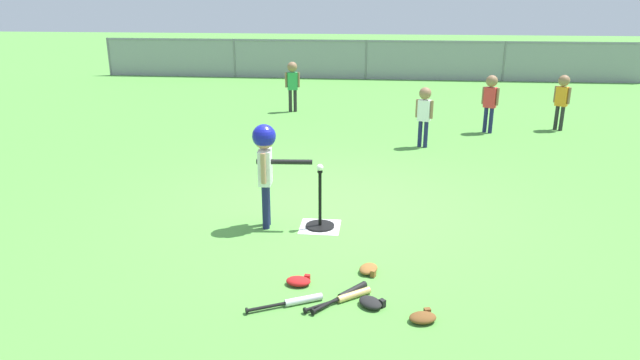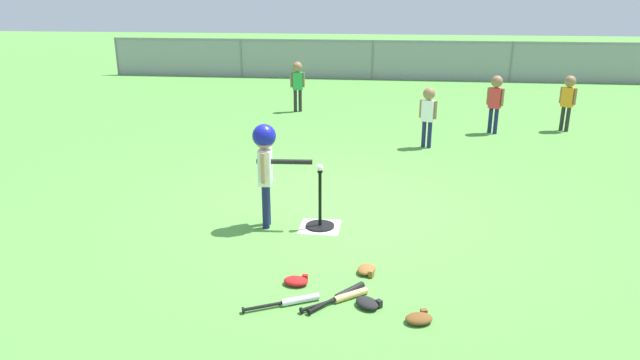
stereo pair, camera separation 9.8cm
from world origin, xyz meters
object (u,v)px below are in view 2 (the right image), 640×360
batter_child (266,155)px  spare_bat_wood (344,297)px  fielder_deep_left (428,109)px  spare_bat_black (344,294)px  glove_outfield_drop (419,318)px  glove_tossed_aside (296,281)px  fielder_deep_right (297,80)px  spare_bat_silver (292,301)px  batting_tee (320,218)px  fielder_near_left (495,97)px  baseball_on_tee (320,168)px  fielder_near_right (568,96)px  glove_by_plate (367,269)px  glove_near_bats (368,303)px

batter_child → spare_bat_wood: (0.98, -1.49, -0.79)m
batter_child → fielder_deep_left: bearing=61.9°
spare_bat_black → glove_outfield_drop: glove_outfield_drop is taller
batter_child → glove_tossed_aside: (0.53, -1.27, -0.79)m
fielder_deep_right → spare_bat_silver: bearing=-81.1°
glove_tossed_aside → batting_tee: bearing=87.8°
fielder_near_left → spare_bat_black: fielder_near_left is taller
baseball_on_tee → glove_outfield_drop: baseball_on_tee is taller
fielder_deep_right → glove_outfield_drop: (2.27, -8.07, -0.66)m
fielder_deep_left → spare_bat_wood: size_ratio=1.84×
glove_tossed_aside → fielder_near_right: bearing=57.8°
glove_tossed_aside → glove_by_plate: bearing=25.8°
glove_tossed_aside → spare_bat_wood: bearing=-26.3°
glove_near_bats → glove_outfield_drop: (0.41, -0.18, 0.00)m
spare_bat_black → glove_tossed_aside: bearing=159.8°
baseball_on_tee → fielder_near_left: size_ratio=0.07×
batting_tee → glove_near_bats: batting_tee is taller
batter_child → fielder_deep_left: (1.93, 3.62, -0.18)m
spare_bat_wood → baseball_on_tee: bearing=104.5°
spare_bat_black → glove_outfield_drop: size_ratio=2.09×
batter_child → fielder_deep_right: (-0.68, 6.32, -0.13)m
batting_tee → glove_by_plate: 1.16m
fielder_deep_right → fielder_near_right: size_ratio=1.04×
fielder_deep_right → spare_bat_silver: 8.05m
spare_bat_black → glove_outfield_drop: (0.62, -0.32, 0.01)m
batter_child → fielder_deep_right: size_ratio=1.08×
spare_bat_black → glove_by_plate: glove_by_plate is taller
glove_by_plate → fielder_deep_right: bearing=104.1°
fielder_deep_right → fielder_near_left: size_ratio=1.01×
glove_tossed_aside → baseball_on_tee: bearing=87.8°
fielder_near_left → fielder_near_right: size_ratio=1.03×
glove_outfield_drop → glove_tossed_aside: bearing=155.6°
baseball_on_tee → glove_by_plate: size_ratio=0.28×
batting_tee → spare_bat_black: (0.39, -1.47, -0.07)m
baseball_on_tee → spare_bat_black: (0.39, -1.47, -0.66)m
fielder_deep_left → glove_near_bats: 5.27m
spare_bat_silver → spare_bat_wood: size_ratio=1.12×
baseball_on_tee → spare_bat_black: baseball_on_tee is taller
baseball_on_tee → glove_by_plate: 1.33m
fielder_deep_left → glove_by_plate: size_ratio=3.85×
fielder_near_left → spare_bat_wood: 6.68m
fielder_near_left → glove_tossed_aside: bearing=-113.8°
spare_bat_wood → glove_near_bats: size_ratio=2.03×
batter_child → fielder_deep_right: 6.36m
fielder_deep_right → spare_bat_wood: 8.01m
spare_bat_black → glove_outfield_drop: bearing=-27.3°
fielder_deep_right → glove_by_plate: fielder_deep_right is taller
fielder_near_left → spare_bat_black: 6.62m
baseball_on_tee → glove_near_bats: size_ratio=0.27×
batter_child → glove_near_bats: size_ratio=4.30×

